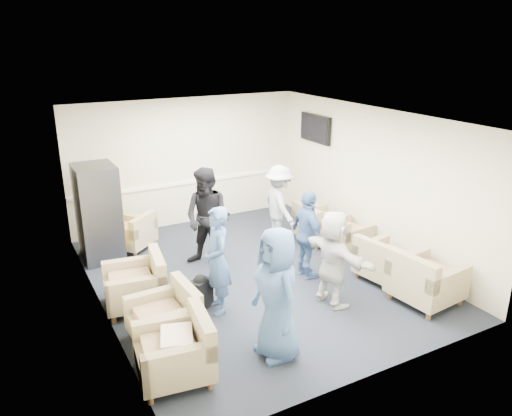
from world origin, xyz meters
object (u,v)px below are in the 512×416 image
armchair_left_mid (168,319)px  armchair_right_midnear (384,262)px  person_mid_right (308,235)px  person_front_right (333,258)px  armchair_corner (133,234)px  person_front_left (277,294)px  person_back_right (280,205)px  vending_machine (99,213)px  person_mid_left (217,260)px  armchair_right_midfar (344,236)px  armchair_left_far (139,285)px  armchair_right_far (318,225)px  armchair_left_near (179,352)px  armchair_right_near (424,281)px  person_back_left (208,218)px

armchair_left_mid → armchair_right_midnear: (3.75, -0.03, -0.00)m
person_mid_right → person_front_right: size_ratio=1.01×
armchair_corner → person_mid_right: person_mid_right is taller
person_front_left → person_back_right: size_ratio=1.11×
vending_machine → person_front_right: bearing=-51.1°
person_mid_left → person_back_right: (2.11, 1.77, -0.02)m
armchair_right_midfar → person_back_right: bearing=38.8°
armchair_left_far → armchair_right_far: armchair_left_far is taller
person_front_left → person_mid_right: (1.57, 1.64, -0.11)m
person_front_left → armchair_left_near: bearing=-96.5°
armchair_right_near → person_back_right: (-0.72, 3.06, 0.43)m
armchair_left_near → armchair_left_far: (0.05, 1.87, 0.00)m
armchair_right_near → armchair_right_far: bearing=-5.8°
armchair_left_far → armchair_corner: 2.23m
armchair_right_midfar → armchair_right_far: armchair_right_far is taller
armchair_right_midnear → person_back_left: bearing=41.6°
armchair_left_far → person_mid_right: size_ratio=0.65×
person_mid_left → person_back_left: 1.56m
armchair_right_near → armchair_right_midnear: 0.86m
person_front_left → person_back_left: size_ratio=0.97×
armchair_right_far → vending_machine: bearing=70.0°
armchair_right_midnear → person_front_right: (-1.23, -0.20, 0.43)m
armchair_left_mid → person_mid_right: size_ratio=0.56×
armchair_left_far → armchair_right_midnear: armchair_left_far is taller
person_front_right → vending_machine: bearing=33.1°
person_back_right → vending_machine: bearing=79.4°
armchair_right_near → armchair_corner: size_ratio=0.93×
person_mid_left → person_front_right: bearing=76.8°
armchair_right_midnear → person_front_left: (-2.63, -0.92, 0.54)m
person_back_left → person_back_right: bearing=59.2°
armchair_left_far → armchair_right_midfar: bearing=101.3°
armchair_left_far → armchair_right_far: bearing=110.8°
vending_machine → armchair_right_far: bearing=-17.5°
person_mid_left → armchair_left_far: bearing=-115.5°
armchair_left_far → person_front_right: 2.95m
person_back_right → person_front_right: (-0.51, -2.41, -0.03)m
armchair_left_mid → person_mid_left: bearing=112.0°
armchair_right_midnear → person_mid_right: 1.36m
armchair_right_midfar → vending_machine: 4.55m
armchair_left_far → person_mid_right: person_mid_right is taller
armchair_left_near → armchair_right_near: 3.89m
armchair_left_near → person_mid_left: (1.05, 1.19, 0.47)m
armchair_right_midnear → person_mid_right: (-1.06, 0.72, 0.43)m
person_mid_left → person_mid_right: bearing=107.7°
person_front_left → person_back_left: person_back_left is taller
person_mid_left → armchair_right_near: bearing=74.0°
armchair_right_midnear → armchair_corner: bearing=36.4°
armchair_right_midnear → armchair_right_far: armchair_right_far is taller
person_back_right → person_mid_right: (-0.35, -1.48, -0.03)m
armchair_left_mid → armchair_right_midfar: (3.91, 1.24, -0.03)m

